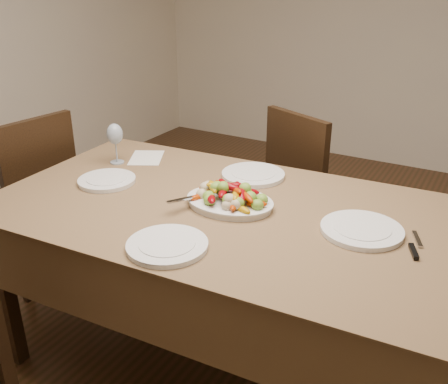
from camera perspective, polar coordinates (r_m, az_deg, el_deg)
name	(u,v)px	position (r m, az deg, el deg)	size (l,w,h in m)	color
dining_table	(224,287)	(2.14, 0.00, -10.86)	(1.84, 1.04, 0.76)	brown
chair_far	(318,192)	(2.82, 10.69, -0.03)	(0.42, 0.42, 0.95)	black
chair_left	(25,199)	(2.90, -21.83, -0.74)	(0.42, 0.42, 0.95)	black
serving_platter	(230,203)	(1.95, 0.65, -1.32)	(0.34, 0.25, 0.02)	white
roasted_vegetables	(230,190)	(1.92, 0.65, 0.22)	(0.28, 0.19, 0.09)	#750309
serving_spoon	(210,195)	(1.93, -1.58, -0.38)	(0.28, 0.06, 0.03)	#9EA0A8
plate_left	(107,181)	(2.22, -13.24, 1.28)	(0.25, 0.25, 0.02)	white
plate_right	(362,230)	(1.82, 15.46, -4.21)	(0.29, 0.29, 0.02)	white
plate_far	(253,175)	(2.23, 3.35, 1.97)	(0.28, 0.28, 0.02)	white
plate_near	(167,246)	(1.67, -6.50, -6.10)	(0.27, 0.27, 0.02)	white
wine_glass	(115,142)	(2.42, -12.30, 5.55)	(0.08, 0.08, 0.20)	#8C99A5
menu_card	(146,158)	(2.49, -8.86, 3.89)	(0.15, 0.21, 0.00)	silver
table_knife	(415,246)	(1.78, 21.00, -5.81)	(0.02, 0.20, 0.01)	#9EA0A8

